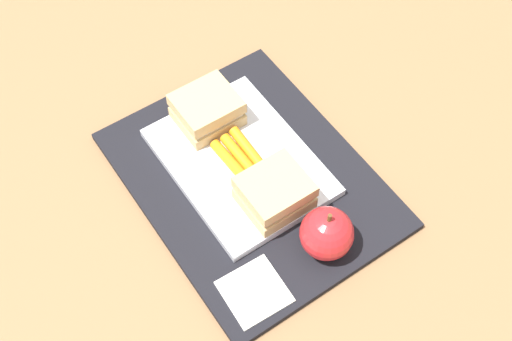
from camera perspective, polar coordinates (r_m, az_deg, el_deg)
ground_plane at (r=0.89m, az=-0.46°, el=-0.93°), size 2.40×2.40×0.00m
lunchbag_mat at (r=0.88m, az=-0.46°, el=-0.76°), size 0.36×0.28×0.01m
food_tray at (r=0.88m, az=-1.37°, el=0.75°), size 0.23×0.17×0.01m
sandwich_half_left at (r=0.90m, az=-4.16°, el=5.15°), size 0.07×0.08×0.04m
sandwich_half_right at (r=0.82m, az=1.59°, el=-1.87°), size 0.07×0.08×0.04m
carrot_sticks_bundle at (r=0.87m, az=-1.40°, el=1.24°), size 0.08×0.04×0.02m
apple at (r=0.80m, az=6.00°, el=-5.32°), size 0.07×0.07×0.08m
paper_napkin at (r=0.80m, az=-0.14°, el=-10.21°), size 0.07×0.07×0.00m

